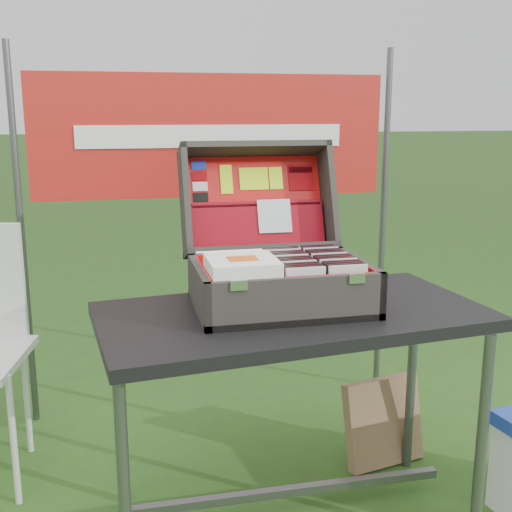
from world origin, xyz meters
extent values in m
cube|color=black|center=(0.10, 0.10, 0.76)|extent=(1.31, 0.76, 0.04)
cylinder|color=#59595B|center=(-0.46, -0.15, 0.37)|extent=(0.04, 0.04, 0.74)
cylinder|color=#59595B|center=(0.67, -0.15, 0.37)|extent=(0.04, 0.04, 0.74)
cylinder|color=#59595B|center=(-0.46, 0.35, 0.37)|extent=(0.04, 0.04, 0.74)
cylinder|color=#59595B|center=(0.67, 0.35, 0.37)|extent=(0.04, 0.04, 0.74)
cube|color=#59595B|center=(0.10, 0.10, 0.12)|extent=(1.10, 0.03, 0.03)
cube|color=#3D3933|center=(0.07, 0.14, 0.79)|extent=(0.56, 0.40, 0.02)
cube|color=#3D3933|center=(0.07, -0.05, 0.85)|extent=(0.56, 0.02, 0.15)
cube|color=#3D3933|center=(0.07, 0.33, 0.85)|extent=(0.56, 0.02, 0.15)
cube|color=#3D3933|center=(-0.20, 0.14, 0.85)|extent=(0.02, 0.40, 0.15)
cube|color=#3D3933|center=(0.34, 0.14, 0.85)|extent=(0.02, 0.40, 0.15)
cube|color=red|center=(0.07, 0.14, 0.80)|extent=(0.52, 0.36, 0.01)
cube|color=silver|center=(-0.11, -0.07, 0.92)|extent=(0.05, 0.01, 0.03)
cube|color=silver|center=(0.25, -0.07, 0.92)|extent=(0.05, 0.01, 0.03)
cylinder|color=silver|center=(0.07, 0.34, 0.93)|extent=(0.51, 0.02, 0.02)
cube|color=#3D3933|center=(0.07, 0.54, 1.07)|extent=(0.56, 0.16, 0.39)
cube|color=#3D3933|center=(0.07, 0.54, 1.27)|extent=(0.56, 0.15, 0.07)
cube|color=#3D3933|center=(0.07, 0.41, 0.91)|extent=(0.56, 0.15, 0.07)
cube|color=#3D3933|center=(-0.20, 0.48, 1.09)|extent=(0.02, 0.28, 0.43)
cube|color=#3D3933|center=(0.34, 0.48, 1.09)|extent=(0.02, 0.28, 0.43)
cube|color=red|center=(0.07, 0.52, 1.08)|extent=(0.52, 0.13, 0.33)
cube|color=red|center=(0.07, -0.04, 0.87)|extent=(0.52, 0.01, 0.13)
cube|color=red|center=(0.07, 0.31, 0.87)|extent=(0.52, 0.01, 0.13)
cube|color=red|center=(-0.18, 0.14, 0.87)|extent=(0.01, 0.36, 0.13)
cube|color=red|center=(0.33, 0.14, 0.87)|extent=(0.01, 0.36, 0.13)
cube|color=maroon|center=(0.07, 0.47, 0.99)|extent=(0.50, 0.09, 0.16)
cube|color=maroon|center=(0.07, 0.50, 1.07)|extent=(0.49, 0.03, 0.03)
cube|color=silver|center=(0.13, 0.47, 1.03)|extent=(0.13, 0.05, 0.12)
cube|color=#1933B2|center=(-0.13, 0.57, 1.21)|extent=(0.06, 0.01, 0.03)
cube|color=#9B0308|center=(-0.13, 0.55, 1.17)|extent=(0.06, 0.01, 0.03)
cube|color=white|center=(-0.13, 0.54, 1.14)|extent=(0.06, 0.01, 0.03)
cube|color=black|center=(-0.13, 0.53, 1.10)|extent=(0.06, 0.01, 0.03)
cube|color=#C7FA15|center=(-0.03, 0.55, 1.16)|extent=(0.05, 0.04, 0.10)
cube|color=#C7FA15|center=(0.07, 0.55, 1.16)|extent=(0.11, 0.03, 0.08)
cube|color=#C7FA15|center=(0.16, 0.55, 1.16)|extent=(0.05, 0.03, 0.08)
cube|color=#9B0308|center=(0.26, 0.55, 1.16)|extent=(0.10, 0.04, 0.10)
cube|color=black|center=(0.26, 0.56, 1.19)|extent=(0.09, 0.01, 0.02)
cube|color=silver|center=(0.11, -0.02, 0.88)|extent=(0.12, 0.01, 0.14)
cube|color=black|center=(0.11, 0.00, 0.88)|extent=(0.12, 0.01, 0.14)
cube|color=black|center=(0.11, 0.03, 0.88)|extent=(0.12, 0.01, 0.14)
cube|color=black|center=(0.11, 0.05, 0.88)|extent=(0.12, 0.01, 0.14)
cube|color=silver|center=(0.11, 0.07, 0.88)|extent=(0.12, 0.01, 0.14)
cube|color=black|center=(0.11, 0.09, 0.88)|extent=(0.12, 0.01, 0.14)
cube|color=black|center=(0.11, 0.11, 0.88)|extent=(0.12, 0.01, 0.14)
cube|color=black|center=(0.11, 0.14, 0.88)|extent=(0.12, 0.01, 0.14)
cube|color=silver|center=(0.11, 0.16, 0.88)|extent=(0.12, 0.01, 0.14)
cube|color=black|center=(0.11, 0.18, 0.88)|extent=(0.12, 0.01, 0.14)
cube|color=black|center=(0.11, 0.20, 0.88)|extent=(0.12, 0.01, 0.14)
cube|color=black|center=(0.11, 0.22, 0.88)|extent=(0.12, 0.01, 0.14)
cube|color=silver|center=(0.11, 0.25, 0.88)|extent=(0.12, 0.01, 0.14)
cube|color=black|center=(0.11, 0.27, 0.88)|extent=(0.12, 0.01, 0.14)
cube|color=black|center=(0.11, 0.29, 0.88)|extent=(0.12, 0.01, 0.14)
cube|color=silver|center=(0.24, -0.02, 0.88)|extent=(0.12, 0.01, 0.14)
cube|color=black|center=(0.24, 0.00, 0.88)|extent=(0.12, 0.01, 0.14)
cube|color=black|center=(0.24, 0.03, 0.88)|extent=(0.12, 0.01, 0.14)
cube|color=black|center=(0.24, 0.05, 0.88)|extent=(0.12, 0.01, 0.14)
cube|color=silver|center=(0.24, 0.07, 0.88)|extent=(0.12, 0.01, 0.14)
cube|color=black|center=(0.24, 0.09, 0.88)|extent=(0.12, 0.01, 0.14)
cube|color=black|center=(0.24, 0.11, 0.88)|extent=(0.12, 0.01, 0.14)
cube|color=black|center=(0.24, 0.14, 0.88)|extent=(0.12, 0.01, 0.14)
cube|color=silver|center=(0.24, 0.16, 0.88)|extent=(0.12, 0.01, 0.14)
cube|color=black|center=(0.24, 0.18, 0.88)|extent=(0.12, 0.01, 0.14)
cube|color=black|center=(0.24, 0.20, 0.88)|extent=(0.12, 0.01, 0.14)
cube|color=black|center=(0.24, 0.22, 0.88)|extent=(0.12, 0.01, 0.14)
cube|color=silver|center=(0.24, 0.25, 0.88)|extent=(0.12, 0.01, 0.14)
cube|color=black|center=(0.24, 0.27, 0.88)|extent=(0.12, 0.01, 0.14)
cube|color=black|center=(0.24, 0.29, 0.88)|extent=(0.12, 0.01, 0.14)
cube|color=white|center=(-0.07, 0.06, 0.93)|extent=(0.21, 0.21, 0.00)
cube|color=white|center=(-0.07, 0.06, 0.94)|extent=(0.21, 0.21, 0.00)
cube|color=white|center=(-0.07, 0.06, 0.94)|extent=(0.21, 0.21, 0.00)
cube|color=white|center=(-0.07, 0.06, 0.95)|extent=(0.21, 0.21, 0.00)
cube|color=white|center=(-0.07, 0.06, 0.95)|extent=(0.21, 0.21, 0.00)
cube|color=white|center=(-0.07, 0.06, 0.96)|extent=(0.21, 0.21, 0.00)
cube|color=white|center=(-0.07, 0.06, 0.96)|extent=(0.21, 0.21, 0.00)
cube|color=white|center=(-0.07, 0.06, 0.97)|extent=(0.21, 0.21, 0.00)
cube|color=#D85919|center=(-0.07, 0.05, 0.97)|extent=(0.09, 0.07, 0.00)
cylinder|color=silver|center=(-0.84, 0.42, 0.25)|extent=(0.02, 0.02, 0.50)
cylinder|color=silver|center=(-0.84, 0.80, 0.25)|extent=(0.02, 0.02, 0.50)
cylinder|color=silver|center=(-0.84, 0.83, 0.74)|extent=(0.02, 0.02, 0.47)
cube|color=#956B4C|center=(0.58, 0.40, 0.18)|extent=(0.35, 0.19, 0.35)
cylinder|color=#59595B|center=(-0.85, 1.10, 0.85)|extent=(0.03, 0.03, 1.70)
cylinder|color=#59595B|center=(0.85, 1.10, 0.85)|extent=(0.03, 0.03, 1.70)
cube|color=#AB1C16|center=(0.00, 1.09, 1.30)|extent=(1.60, 0.02, 0.55)
cube|color=white|center=(0.00, 1.08, 1.30)|extent=(1.20, 0.00, 0.10)
camera|label=1|loc=(-0.45, -1.82, 1.41)|focal=45.00mm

